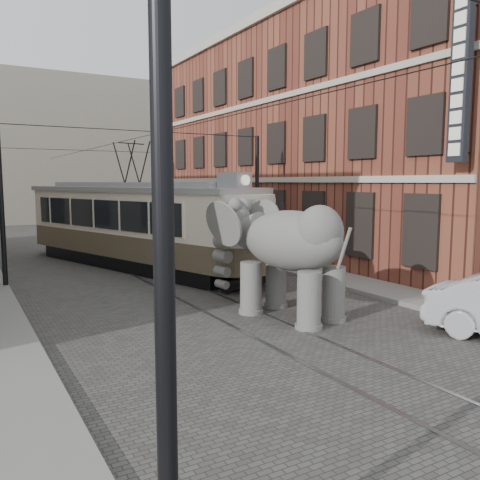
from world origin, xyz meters
TOP-DOWN VIEW (x-y plane):
  - ground at (0.00, 0.00)m, footprint 120.00×120.00m
  - tram_rails at (0.00, 0.00)m, footprint 1.54×80.00m
  - sidewalk_right at (6.00, 0.00)m, footprint 2.00×60.00m
  - brick_building at (11.00, 9.00)m, footprint 8.00×26.00m
  - distant_block at (0.00, 40.00)m, footprint 28.00×10.00m
  - catenary at (-0.20, 5.00)m, footprint 11.00×30.20m
  - tram at (-0.04, 8.21)m, footprint 7.06×14.50m
  - elephant at (1.24, -2.30)m, footprint 4.36×6.21m

SIDE VIEW (x-z plane):
  - ground at x=0.00m, z-range 0.00..0.00m
  - tram_rails at x=0.00m, z-range 0.00..0.02m
  - sidewalk_right at x=6.00m, z-range 0.00..0.15m
  - elephant at x=1.24m, z-range 0.00..3.44m
  - tram at x=-0.04m, z-range 0.00..5.66m
  - catenary at x=-0.20m, z-range 0.00..6.00m
  - brick_building at x=11.00m, z-range 0.00..12.00m
  - distant_block at x=0.00m, z-range 0.00..14.00m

